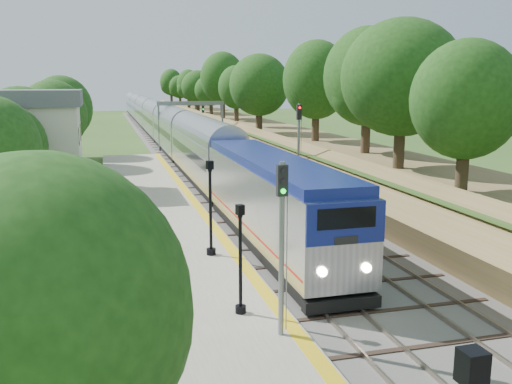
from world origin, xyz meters
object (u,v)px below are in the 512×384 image
object	(u,v)px
station_building	(25,142)
signal_gantry	(191,112)
lamppost_far	(211,213)
train	(157,123)
signal_farside	(299,139)
lamppost_mid	(240,265)
signal_platform	(282,231)

from	to	relation	value
station_building	signal_gantry	bearing A→B (deg)	56.62
signal_gantry	lamppost_far	size ratio (longest dim) A/B	1.83
signal_gantry	train	size ratio (longest dim) A/B	0.06
train	signal_farside	distance (m)	49.05
station_building	lamppost_far	bearing A→B (deg)	-62.39
station_building	signal_farside	bearing A→B (deg)	-14.04
train	lamppost_far	size ratio (longest dim) A/B	31.66
train	lamppost_mid	distance (m)	71.00
train	lamppost_far	world-z (taller)	lamppost_far
train	lamppost_mid	bearing A→B (deg)	-93.04
train	signal_farside	xyz separation A→B (m)	(6.20, -48.62, 1.99)
station_building	lamppost_far	distance (m)	22.74
signal_platform	signal_farside	xyz separation A→B (m)	(9.10, 24.37, 0.38)
signal_gantry	signal_farside	size ratio (longest dim) A/B	1.22
train	lamppost_mid	world-z (taller)	train
lamppost_mid	signal_gantry	bearing A→B (deg)	83.20
train	station_building	bearing A→B (deg)	-107.81
signal_gantry	lamppost_far	bearing A→B (deg)	-97.53
signal_farside	signal_gantry	bearing A→B (deg)	97.08
lamppost_far	signal_farside	xyz separation A→B (m)	(9.69, 15.05, 1.88)
signal_platform	signal_farside	bearing A→B (deg)	69.52
train	signal_farside	size ratio (longest dim) A/B	21.17
station_building	train	size ratio (longest dim) A/B	0.06
signal_gantry	lamppost_mid	distance (m)	52.76
station_building	signal_platform	world-z (taller)	station_building
signal_farside	lamppost_far	bearing A→B (deg)	-122.78
lamppost_mid	signal_farside	distance (m)	24.50
train	signal_platform	size ratio (longest dim) A/B	25.14
signal_platform	lamppost_far	bearing A→B (deg)	93.62
lamppost_mid	signal_farside	size ratio (longest dim) A/B	0.58
lamppost_mid	signal_platform	bearing A→B (deg)	-67.41
lamppost_mid	signal_platform	distance (m)	2.86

